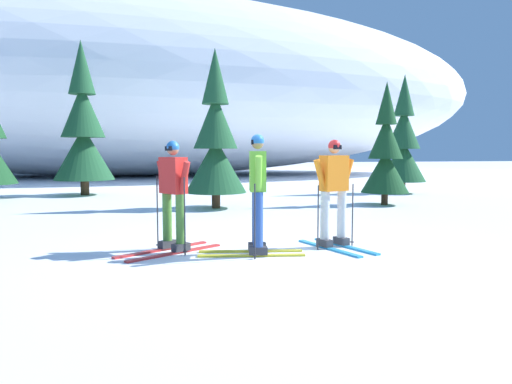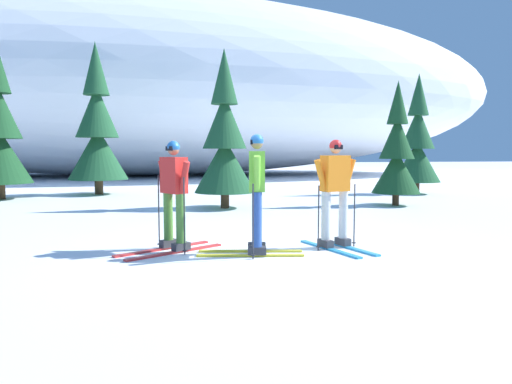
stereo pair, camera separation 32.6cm
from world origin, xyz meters
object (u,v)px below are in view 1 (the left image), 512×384
skier_lime_jacket (257,191)px  skier_orange_jacket (334,190)px  pine_tree_right (386,154)px  pine_tree_far_right (403,144)px  skier_red_jacket (173,193)px  pine_tree_center_left (83,131)px  pine_tree_center_right (216,142)px

skier_lime_jacket → skier_orange_jacket: bearing=10.6°
pine_tree_right → pine_tree_far_right: (2.60, 3.53, 0.35)m
skier_orange_jacket → skier_red_jacket: 2.63m
skier_lime_jacket → skier_orange_jacket: (1.37, 0.26, -0.03)m
skier_lime_jacket → pine_tree_right: pine_tree_right is taller
skier_orange_jacket → pine_tree_right: bearing=55.3°
pine_tree_center_left → pine_tree_far_right: size_ratio=1.24×
skier_red_jacket → pine_tree_center_right: pine_tree_center_right is taller
pine_tree_right → skier_lime_jacket: bearing=-131.8°
skier_lime_jacket → skier_red_jacket: bearing=157.8°
skier_lime_jacket → pine_tree_center_right: (0.22, 6.16, 0.87)m
pine_tree_center_left → pine_tree_far_right: bearing=-8.9°
pine_tree_center_right → pine_tree_far_right: pine_tree_far_right is taller
skier_orange_jacket → skier_red_jacket: skier_orange_jacket is taller
pine_tree_far_right → pine_tree_center_left: bearing=171.1°
skier_red_jacket → pine_tree_far_right: (9.14, 8.94, 0.95)m
skier_orange_jacket → skier_lime_jacket: bearing=-169.4°
skier_orange_jacket → pine_tree_center_right: bearing=101.0°
skier_red_jacket → pine_tree_center_left: size_ratio=0.32×
pine_tree_center_left → skier_orange_jacket: bearing=-64.5°
skier_lime_jacket → pine_tree_center_right: 6.22m
pine_tree_center_left → pine_tree_center_right: 6.60m
pine_tree_right → skier_orange_jacket: bearing=-124.7°
pine_tree_right → skier_red_jacket: bearing=-140.4°
pine_tree_center_left → pine_tree_center_right: pine_tree_center_left is taller
pine_tree_far_right → skier_red_jacket: bearing=-135.6°
skier_red_jacket → skier_lime_jacket: bearing=-22.2°
skier_lime_jacket → pine_tree_center_right: size_ratio=0.42×
pine_tree_center_left → pine_tree_far_right: (11.78, -1.84, -0.46)m
pine_tree_center_left → pine_tree_right: (9.18, -5.37, -0.81)m
pine_tree_center_right → pine_tree_far_right: bearing=23.3°
skier_lime_jacket → skier_red_jacket: size_ratio=1.05×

